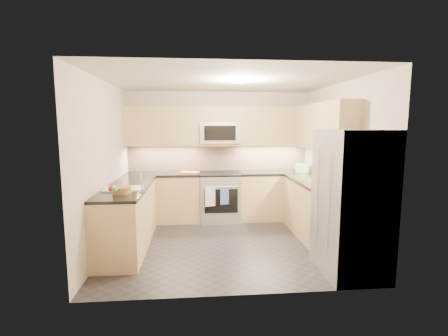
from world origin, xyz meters
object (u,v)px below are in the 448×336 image
utensil_bowl (302,168)px  cutting_board (190,172)px  fruit_basket (122,190)px  microwave (219,133)px  refrigerator (351,203)px  gas_range (220,197)px

utensil_bowl → cutting_board: (-2.20, 0.15, -0.07)m
cutting_board → fruit_basket: size_ratio=1.45×
microwave → cutting_board: microwave is taller
refrigerator → cutting_board: 3.23m
gas_range → microwave: 1.25m
refrigerator → cutting_board: refrigerator is taller
microwave → refrigerator: bearing=-60.4°
gas_range → fruit_basket: 2.39m
utensil_bowl → fruit_basket: size_ratio=1.08×
cutting_board → fruit_basket: fruit_basket is taller
refrigerator → utensil_bowl: size_ratio=6.81×
gas_range → microwave: size_ratio=1.20×
microwave → cutting_board: bearing=-175.4°
utensil_bowl → cutting_board: size_ratio=0.75×
gas_range → refrigerator: size_ratio=0.51×
gas_range → microwave: microwave is taller
fruit_basket → gas_range: bearing=51.3°
refrigerator → cutting_board: bearing=129.1°
utensil_bowl → microwave: bearing=173.2°
utensil_bowl → cutting_board: utensil_bowl is taller
microwave → gas_range: bearing=-90.0°
gas_range → utensil_bowl: 1.71m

